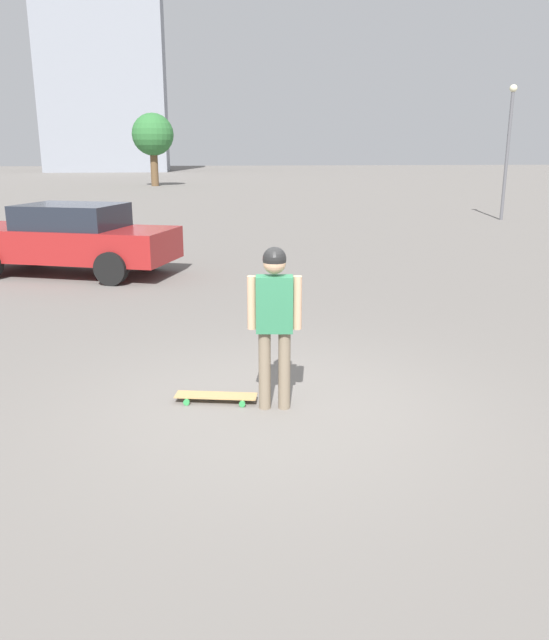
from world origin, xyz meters
The scene contains 7 objects.
ground_plane centered at (0.00, 0.00, 0.00)m, with size 220.00×220.00×0.00m, color slate.
person centered at (0.00, 0.00, 1.05)m, with size 0.55×0.25×1.70m.
skateboard centered at (0.60, -0.24, 0.06)m, with size 0.90×0.40×0.08m.
car_parked_near centered at (3.47, -7.85, 0.79)m, with size 4.89×3.23×1.52m.
building_block_distant centered at (11.62, -80.10, 14.54)m, with size 15.02×10.64×29.08m.
tree_distant centered at (3.75, -43.38, 3.72)m, with size 3.11×3.11×5.34m.
lamp_post centered at (-11.09, -17.19, 2.97)m, with size 0.28×0.28×4.98m.
Camera 1 is at (0.76, 6.03, 2.61)m, focal length 35.00 mm.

